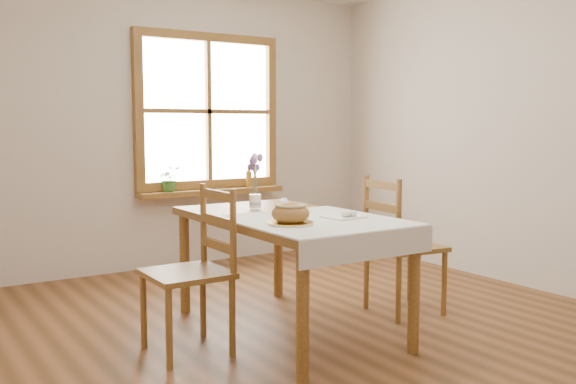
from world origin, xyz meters
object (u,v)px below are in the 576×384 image
(dining_table, at_px, (288,229))
(flower_vase, at_px, (255,202))
(chair_right, at_px, (405,245))
(chair_left, at_px, (187,271))
(bread_plate, at_px, (291,223))

(dining_table, bearing_deg, flower_vase, 91.52)
(dining_table, distance_m, chair_right, 0.94)
(chair_left, bearing_deg, dining_table, 91.20)
(dining_table, xyz_separation_m, flower_vase, (-0.01, 0.40, 0.13))
(chair_left, xyz_separation_m, bread_plate, (0.49, -0.35, 0.28))
(bread_plate, bearing_deg, chair_left, 144.30)
(chair_right, height_order, bread_plate, chair_right)
(bread_plate, distance_m, flower_vase, 0.80)
(flower_vase, bearing_deg, chair_right, -28.61)
(chair_left, relative_size, chair_right, 1.00)
(chair_left, distance_m, flower_vase, 0.87)
(bread_plate, bearing_deg, dining_table, 58.98)
(dining_table, height_order, chair_right, chair_right)
(chair_left, distance_m, chair_right, 1.63)
(dining_table, bearing_deg, chair_left, -178.65)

